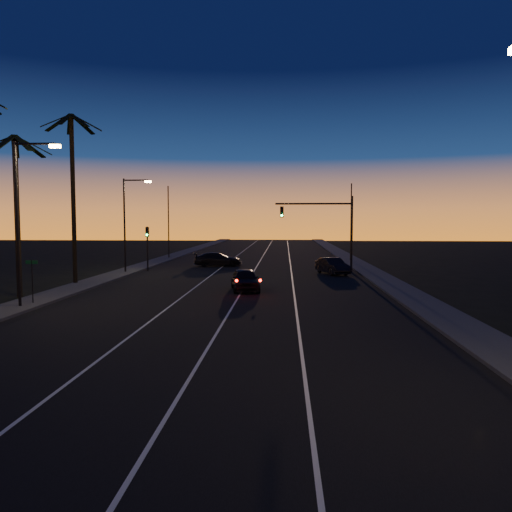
# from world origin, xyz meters

# --- Properties ---
(road) EXTENTS (20.00, 170.00, 0.01)m
(road) POSITION_xyz_m (0.00, 30.00, 0.01)
(road) COLOR black
(road) RESTS_ON ground
(sidewalk_left) EXTENTS (2.40, 170.00, 0.16)m
(sidewalk_left) POSITION_xyz_m (-11.20, 30.00, 0.08)
(sidewalk_left) COLOR #3C3C3A
(sidewalk_left) RESTS_ON ground
(sidewalk_right) EXTENTS (2.40, 170.00, 0.16)m
(sidewalk_right) POSITION_xyz_m (11.20, 30.00, 0.08)
(sidewalk_right) COLOR #3C3C3A
(sidewalk_right) RESTS_ON ground
(lane_stripe_left) EXTENTS (0.12, 160.00, 0.01)m
(lane_stripe_left) POSITION_xyz_m (-3.00, 30.00, 0.02)
(lane_stripe_left) COLOR silver
(lane_stripe_left) RESTS_ON road
(lane_stripe_mid) EXTENTS (0.12, 160.00, 0.01)m
(lane_stripe_mid) POSITION_xyz_m (0.50, 30.00, 0.02)
(lane_stripe_mid) COLOR silver
(lane_stripe_mid) RESTS_ON road
(lane_stripe_right) EXTENTS (0.12, 160.00, 0.01)m
(lane_stripe_right) POSITION_xyz_m (4.00, 30.00, 0.02)
(lane_stripe_right) COLOR silver
(lane_stripe_right) RESTS_ON road
(palm_mid) EXTENTS (4.25, 4.16, 10.03)m
(palm_mid) POSITION_xyz_m (-13.20, 24.00, 6.25)
(palm_mid) COLOR black
(palm_mid) RESTS_ON ground
(palm_far) EXTENTS (4.25, 4.16, 12.53)m
(palm_far) POSITION_xyz_m (-12.20, 30.00, 7.61)
(palm_far) COLOR black
(palm_far) RESTS_ON ground
(streetlight_left_near) EXTENTS (2.55, 0.26, 9.00)m
(streetlight_left_near) POSITION_xyz_m (-10.70, 20.00, 5.32)
(streetlight_left_near) COLOR black
(streetlight_left_near) RESTS_ON ground
(streetlight_left_far) EXTENTS (2.55, 0.26, 8.50)m
(streetlight_left_far) POSITION_xyz_m (-10.69, 38.00, 5.06)
(streetlight_left_far) COLOR black
(streetlight_left_far) RESTS_ON ground
(street_sign) EXTENTS (0.70, 0.06, 2.60)m
(street_sign) POSITION_xyz_m (-10.80, 21.00, 1.66)
(street_sign) COLOR black
(street_sign) RESTS_ON ground
(signal_mast) EXTENTS (7.10, 0.41, 7.00)m
(signal_mast) POSITION_xyz_m (7.14, 39.99, 4.78)
(signal_mast) COLOR black
(signal_mast) RESTS_ON ground
(signal_post) EXTENTS (0.28, 0.37, 4.20)m
(signal_post) POSITION_xyz_m (-9.50, 39.98, 2.89)
(signal_post) COLOR black
(signal_post) RESTS_ON ground
(far_pole_left) EXTENTS (0.14, 0.14, 9.00)m
(far_pole_left) POSITION_xyz_m (-11.00, 55.00, 4.50)
(far_pole_left) COLOR black
(far_pole_left) RESTS_ON ground
(far_pole_right) EXTENTS (0.14, 0.14, 9.00)m
(far_pole_right) POSITION_xyz_m (11.00, 52.00, 4.50)
(far_pole_right) COLOR black
(far_pole_right) RESTS_ON ground
(lead_car) EXTENTS (2.47, 5.12, 1.50)m
(lead_car) POSITION_xyz_m (0.68, 27.66, 0.76)
(lead_car) COLOR black
(lead_car) RESTS_ON road
(right_car) EXTENTS (2.90, 4.66, 1.45)m
(right_car) POSITION_xyz_m (7.62, 38.29, 0.74)
(right_car) COLOR black
(right_car) RESTS_ON road
(cross_car) EXTENTS (5.28, 3.02, 1.44)m
(cross_car) POSITION_xyz_m (-3.59, 45.22, 0.73)
(cross_car) COLOR black
(cross_car) RESTS_ON road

